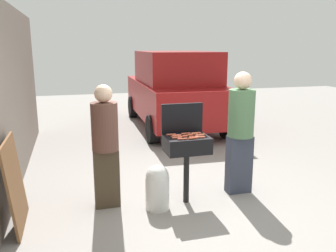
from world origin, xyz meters
TOP-DOWN VIEW (x-y plane):
  - ground_plane at (0.00, 0.00)m, footprint 24.00×24.00m
  - house_wall_side at (-2.62, 1.00)m, footprint 0.24×8.00m
  - bbq_grill at (-0.17, 0.04)m, footprint 0.60×0.44m
  - grill_lid_open at (-0.17, 0.26)m, footprint 0.60×0.05m
  - hot_dog_0 at (-0.15, 0.04)m, footprint 0.13×0.03m
  - hot_dog_1 at (-0.15, 0.15)m, footprint 0.13×0.03m
  - hot_dog_2 at (-0.24, 0.01)m, footprint 0.13×0.03m
  - hot_dog_3 at (-0.03, -0.09)m, footprint 0.13×0.04m
  - hot_dog_4 at (-0.33, -0.03)m, footprint 0.13×0.03m
  - hot_dog_5 at (0.03, 0.04)m, footprint 0.13×0.03m
  - hot_dog_6 at (-0.30, 0.09)m, footprint 0.13×0.04m
  - hot_dog_7 at (-0.36, 0.15)m, footprint 0.13×0.03m
  - hot_dog_8 at (-0.28, -0.11)m, footprint 0.13×0.03m
  - hot_dog_9 at (0.00, 0.14)m, footprint 0.13×0.04m
  - hot_dog_10 at (-0.14, -0.12)m, footprint 0.13×0.04m
  - hot_dog_11 at (-0.10, -0.05)m, footprint 0.13×0.04m
  - hot_dog_12 at (-0.33, 0.04)m, footprint 0.13×0.04m
  - hot_dog_13 at (0.00, -0.00)m, footprint 0.13×0.03m
  - hot_dog_14 at (-0.06, 0.08)m, footprint 0.13×0.03m
  - propane_tank at (-0.61, -0.06)m, footprint 0.32×0.32m
  - person_left at (-1.25, 0.21)m, footprint 0.35×0.35m
  - person_right at (0.70, 0.17)m, footprint 0.38×0.38m
  - parked_minivan at (1.03, 4.64)m, footprint 2.14×4.46m
  - leaning_board at (-2.37, -0.05)m, footprint 0.14×0.90m

SIDE VIEW (x-z plane):
  - ground_plane at x=0.00m, z-range 0.00..0.00m
  - propane_tank at x=-0.61m, z-range 0.01..0.63m
  - leaning_board at x=-2.37m, z-range 0.00..1.09m
  - bbq_grill at x=-0.17m, z-range 0.33..1.29m
  - person_left at x=-1.25m, z-range 0.07..1.75m
  - hot_dog_0 at x=-0.15m, z-range 0.96..0.98m
  - hot_dog_1 at x=-0.15m, z-range 0.96..0.98m
  - hot_dog_2 at x=-0.24m, z-range 0.96..0.98m
  - hot_dog_3 at x=-0.03m, z-range 0.96..0.98m
  - hot_dog_4 at x=-0.33m, z-range 0.96..0.98m
  - hot_dog_5 at x=0.03m, z-range 0.96..0.98m
  - hot_dog_6 at x=-0.30m, z-range 0.96..0.98m
  - hot_dog_7 at x=-0.36m, z-range 0.96..0.98m
  - hot_dog_8 at x=-0.28m, z-range 0.96..0.98m
  - hot_dog_9 at x=0.00m, z-range 0.96..0.98m
  - hot_dog_10 at x=-0.14m, z-range 0.96..0.98m
  - hot_dog_11 at x=-0.10m, z-range 0.96..0.98m
  - hot_dog_12 at x=-0.33m, z-range 0.96..0.98m
  - hot_dog_13 at x=0.00m, z-range 0.96..0.98m
  - hot_dog_14 at x=-0.06m, z-range 0.96..0.98m
  - person_right at x=0.70m, z-range 0.08..1.88m
  - parked_minivan at x=1.03m, z-range 0.02..2.04m
  - grill_lid_open at x=-0.17m, z-range 0.96..1.38m
  - house_wall_side at x=-2.62m, z-range 0.00..2.80m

